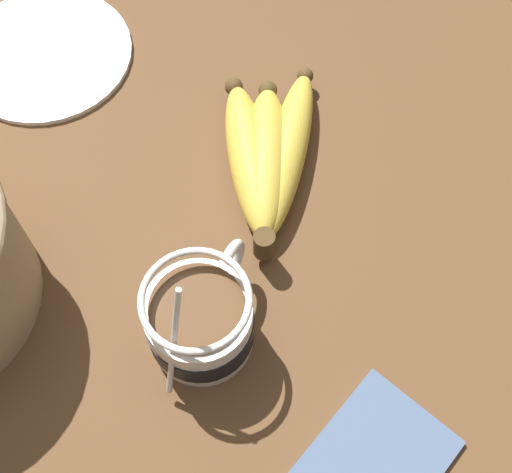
% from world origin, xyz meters
% --- Properties ---
extents(table, '(1.10, 1.10, 0.03)m').
position_xyz_m(table, '(0.00, 0.00, 0.01)').
color(table, brown).
rests_on(table, ground).
extents(coffee_mug, '(0.14, 0.09, 0.14)m').
position_xyz_m(coffee_mug, '(-0.04, -0.04, 0.07)').
color(coffee_mug, white).
rests_on(coffee_mug, table).
extents(banana_bunch, '(0.22, 0.14, 0.04)m').
position_xyz_m(banana_bunch, '(0.14, -0.01, 0.05)').
color(banana_bunch, '#4C381E').
rests_on(banana_bunch, table).
extents(napkin, '(0.16, 0.13, 0.01)m').
position_xyz_m(napkin, '(-0.08, -0.21, 0.03)').
color(napkin, slate).
rests_on(napkin, table).
extents(small_plate, '(0.19, 0.19, 0.01)m').
position_xyz_m(small_plate, '(0.17, 0.27, 0.03)').
color(small_plate, white).
rests_on(small_plate, table).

